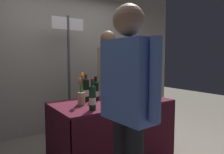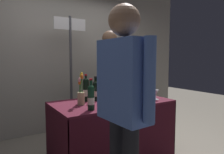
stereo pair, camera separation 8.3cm
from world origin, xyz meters
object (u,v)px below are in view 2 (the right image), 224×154
object	(u,v)px
display_bottle_0	(140,85)
booth_signpost	(71,62)
taster_foreground_right	(124,96)
vendor_presenter	(110,73)
wine_glass_near_vendor	(156,93)
tasting_table	(112,121)
flower_vase	(81,94)
featured_wine_bottle	(96,90)

from	to	relation	value
display_bottle_0	booth_signpost	world-z (taller)	booth_signpost
taster_foreground_right	booth_signpost	bearing A→B (deg)	-13.34
vendor_presenter	wine_glass_near_vendor	bearing A→B (deg)	17.17
wine_glass_near_vendor	vendor_presenter	world-z (taller)	vendor_presenter
tasting_table	flower_vase	size ratio (longest dim) A/B	3.85
vendor_presenter	booth_signpost	bearing A→B (deg)	-117.62
featured_wine_bottle	display_bottle_0	size ratio (longest dim) A/B	0.98
wine_glass_near_vendor	flower_vase	xyz separation A→B (m)	(-0.94, 0.24, 0.04)
display_bottle_0	booth_signpost	distance (m)	1.22
wine_glass_near_vendor	vendor_presenter	distance (m)	0.98
featured_wine_bottle	display_bottle_0	bearing A→B (deg)	4.82
tasting_table	taster_foreground_right	distance (m)	1.10
flower_vase	vendor_presenter	world-z (taller)	vendor_presenter
display_bottle_0	taster_foreground_right	world-z (taller)	taster_foreground_right
flower_vase	booth_signpost	xyz separation A→B (m)	(0.31, 1.12, 0.35)
tasting_table	wine_glass_near_vendor	distance (m)	0.67
vendor_presenter	tasting_table	bearing A→B (deg)	-19.40
display_bottle_0	flower_vase	size ratio (longest dim) A/B	0.83
wine_glass_near_vendor	vendor_presenter	xyz separation A→B (m)	(-0.11, 0.95, 0.20)
flower_vase	vendor_presenter	bearing A→B (deg)	40.89
taster_foreground_right	booth_signpost	distance (m)	2.06
tasting_table	booth_signpost	world-z (taller)	booth_signpost
vendor_presenter	booth_signpost	distance (m)	0.68
display_bottle_0	flower_vase	distance (m)	1.04
featured_wine_bottle	wine_glass_near_vendor	bearing A→B (deg)	-27.70
tasting_table	flower_vase	world-z (taller)	flower_vase
tasting_table	taster_foreground_right	xyz separation A→B (m)	(-0.45, -0.88, 0.49)
tasting_table	featured_wine_bottle	distance (m)	0.43
wine_glass_near_vendor	taster_foreground_right	world-z (taller)	taster_foreground_right
display_bottle_0	flower_vase	bearing A→B (deg)	-169.65
display_bottle_0	booth_signpost	bearing A→B (deg)	127.49
flower_vase	vendor_presenter	distance (m)	1.11
flower_vase	booth_signpost	world-z (taller)	booth_signpost
booth_signpost	taster_foreground_right	bearing A→B (deg)	-100.03
tasting_table	wine_glass_near_vendor	size ratio (longest dim) A/B	11.48
featured_wine_bottle	booth_signpost	size ratio (longest dim) A/B	0.15
tasting_table	taster_foreground_right	bearing A→B (deg)	-117.22
vendor_presenter	flower_vase	bearing A→B (deg)	-38.78
wine_glass_near_vendor	flower_vase	distance (m)	0.97
flower_vase	tasting_table	bearing A→B (deg)	-2.18
featured_wine_bottle	booth_signpost	world-z (taller)	booth_signpost
wine_glass_near_vendor	booth_signpost	bearing A→B (deg)	114.88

